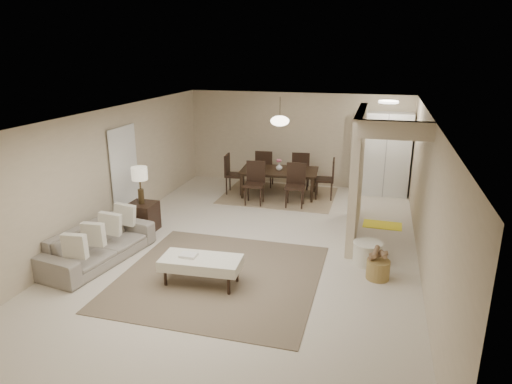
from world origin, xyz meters
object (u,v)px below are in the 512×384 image
(sofa, at_px, (99,244))
(wicker_basket, at_px, (378,270))
(pantry_cabinet, at_px, (386,154))
(round_pouf, at_px, (367,253))
(ottoman_bench, at_px, (201,263))
(side_table, at_px, (143,217))
(dining_table, at_px, (279,183))

(sofa, relative_size, wicker_basket, 5.70)
(pantry_cabinet, bearing_deg, round_pouf, -93.13)
(pantry_cabinet, bearing_deg, ottoman_bench, -115.77)
(side_table, bearing_deg, round_pouf, -4.26)
(sofa, bearing_deg, dining_table, -17.36)
(pantry_cabinet, distance_m, ottoman_bench, 6.36)
(pantry_cabinet, distance_m, wicker_basket, 4.85)
(ottoman_bench, relative_size, wicker_basket, 3.44)
(sofa, xyz_separation_m, round_pouf, (4.57, 1.14, -0.12))
(sofa, relative_size, ottoman_bench, 1.66)
(sofa, bearing_deg, wicker_basket, -73.56)
(pantry_cabinet, height_order, ottoman_bench, pantry_cabinet)
(side_table, xyz_separation_m, round_pouf, (4.52, -0.34, -0.10))
(side_table, xyz_separation_m, dining_table, (2.19, 3.04, 0.04))
(ottoman_bench, xyz_separation_m, dining_table, (0.18, 4.82, -0.02))
(wicker_basket, distance_m, dining_table, 4.65)
(side_table, bearing_deg, pantry_cabinet, 39.49)
(ottoman_bench, bearing_deg, sofa, 168.07)
(pantry_cabinet, relative_size, side_table, 3.53)
(pantry_cabinet, xyz_separation_m, sofa, (-4.80, -5.39, -0.74))
(sofa, height_order, side_table, sofa)
(side_table, height_order, round_pouf, side_table)
(round_pouf, distance_m, dining_table, 4.11)
(round_pouf, bearing_deg, wicker_basket, -69.36)
(ottoman_bench, distance_m, side_table, 2.68)
(pantry_cabinet, relative_size, round_pouf, 4.17)
(ottoman_bench, bearing_deg, dining_table, 84.20)
(round_pouf, height_order, wicker_basket, round_pouf)
(pantry_cabinet, xyz_separation_m, side_table, (-4.75, -3.91, -0.75))
(ottoman_bench, distance_m, dining_table, 4.82)
(pantry_cabinet, height_order, side_table, pantry_cabinet)
(round_pouf, relative_size, dining_table, 0.26)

